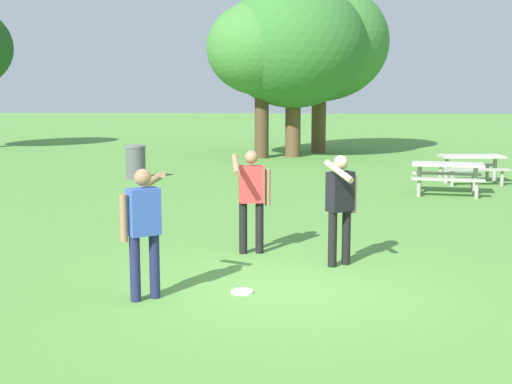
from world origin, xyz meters
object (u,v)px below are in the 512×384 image
object	(u,v)px
tree_far_right	(294,46)
person_catcher	(143,224)
picnic_table_near	(447,172)
trash_can_further_along	(136,162)
tree_broad_center	(262,49)
tree_slender_mid	(320,43)
picnic_table_far	(471,163)
person_bystander	(251,194)
frisbee	(242,292)
person_thrower	(341,202)

from	to	relation	value
tree_far_right	person_catcher	bearing A→B (deg)	-96.10
picnic_table_near	trash_can_further_along	bearing A→B (deg)	163.27
person_catcher	tree_broad_center	world-z (taller)	tree_broad_center
picnic_table_near	person_catcher	bearing A→B (deg)	-122.70
tree_far_right	tree_slender_mid	distance (m)	2.06
picnic_table_far	tree_far_right	size ratio (longest dim) A/B	0.28
picnic_table_near	person_bystander	bearing A→B (deg)	-125.10
picnic_table_near	tree_broad_center	world-z (taller)	tree_broad_center
picnic_table_near	tree_slender_mid	distance (m)	11.76
person_bystander	tree_broad_center	xyz separation A→B (m)	(-0.44, 14.91, 3.01)
trash_can_further_along	tree_slender_mid	size ratio (longest dim) A/B	0.14
person_bystander	trash_can_further_along	world-z (taller)	person_bystander
frisbee	tree_broad_center	xyz separation A→B (m)	(-0.44, 17.04, 3.96)
trash_can_further_along	tree_broad_center	bearing A→B (deg)	60.97
frisbee	picnic_table_far	size ratio (longest dim) A/B	0.16
tree_broad_center	tree_slender_mid	world-z (taller)	tree_slender_mid
person_bystander	tree_slender_mid	bearing A→B (deg)	84.17
person_thrower	picnic_table_far	size ratio (longest dim) A/B	0.92
person_thrower	tree_broad_center	xyz separation A→B (m)	(-1.79, 15.61, 3.01)
person_catcher	trash_can_further_along	xyz separation A→B (m)	(-2.62, 11.31, -0.48)
trash_can_further_along	frisbee	bearing A→B (deg)	-70.87
picnic_table_far	tree_slender_mid	world-z (taller)	tree_slender_mid
person_catcher	trash_can_further_along	world-z (taller)	person_catcher
picnic_table_near	trash_can_further_along	distance (m)	8.64
frisbee	trash_can_further_along	size ratio (longest dim) A/B	0.30
person_thrower	picnic_table_far	world-z (taller)	person_thrower
person_thrower	tree_slender_mid	distance (m)	18.18
tree_slender_mid	person_catcher	bearing A→B (deg)	-98.53
person_thrower	picnic_table_near	xyz separation A→B (m)	(3.12, 7.05, -0.40)
picnic_table_far	trash_can_further_along	distance (m)	9.38
tree_broad_center	person_bystander	bearing A→B (deg)	-88.31
trash_can_further_along	person_catcher	bearing A→B (deg)	-76.97
person_thrower	person_bystander	xyz separation A→B (m)	(-1.35, 0.69, 0.00)
picnic_table_near	picnic_table_far	xyz separation A→B (m)	(1.09, 2.05, 0.00)
trash_can_further_along	tree_slender_mid	xyz separation A→B (m)	(5.56, 8.32, 3.83)
picnic_table_far	person_bystander	bearing A→B (deg)	-123.50
picnic_table_near	trash_can_further_along	size ratio (longest dim) A/B	2.01
person_catcher	trash_can_further_along	size ratio (longest dim) A/B	1.71
trash_can_further_along	tree_broad_center	xyz separation A→B (m)	(3.37, 6.07, 3.49)
person_thrower	trash_can_further_along	size ratio (longest dim) A/B	1.71
tree_broad_center	frisbee	bearing A→B (deg)	-88.53
picnic_table_far	picnic_table_near	bearing A→B (deg)	-118.11
person_bystander	tree_far_right	xyz separation A→B (m)	(0.72, 15.39, 3.14)
frisbee	tree_slender_mid	bearing A→B (deg)	84.80
tree_broad_center	tree_slender_mid	xyz separation A→B (m)	(2.19, 2.25, 0.35)
person_thrower	tree_far_right	size ratio (longest dim) A/B	0.26
picnic_table_far	tree_broad_center	distance (m)	9.49
tree_broad_center	tree_slender_mid	distance (m)	3.16
picnic_table_near	tree_slender_mid	size ratio (longest dim) A/B	0.29
picnic_table_far	trash_can_further_along	world-z (taller)	trash_can_further_along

